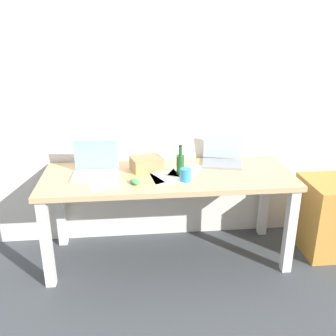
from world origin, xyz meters
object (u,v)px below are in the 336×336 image
(coffee_mug, at_px, (186,175))
(filing_cabinet, at_px, (327,216))
(laptop_right, at_px, (222,158))
(beer_bottle, at_px, (180,164))
(desk, at_px, (168,186))
(laptop_left, at_px, (96,168))
(cardboard_box, at_px, (147,164))
(computer_mouse, at_px, (135,182))

(coffee_mug, distance_m, filing_cabinet, 1.31)
(laptop_right, relative_size, beer_bottle, 1.57)
(coffee_mug, height_order, filing_cabinet, coffee_mug)
(desk, bearing_deg, laptop_left, 175.44)
(coffee_mug, bearing_deg, cardboard_box, 137.87)
(laptop_left, xyz_separation_m, filing_cabinet, (1.87, -0.06, -0.48))
(computer_mouse, xyz_separation_m, coffee_mug, (0.37, 0.02, 0.03))
(beer_bottle, xyz_separation_m, filing_cabinet, (1.24, -0.00, -0.51))
(computer_mouse, height_order, coffee_mug, coffee_mug)
(desk, xyz_separation_m, laptop_left, (-0.54, 0.04, 0.15))
(laptop_left, distance_m, coffee_mug, 0.68)
(desk, relative_size, coffee_mug, 20.04)
(laptop_left, bearing_deg, filing_cabinet, -1.93)
(cardboard_box, xyz_separation_m, coffee_mug, (0.27, -0.24, -0.01))
(beer_bottle, bearing_deg, computer_mouse, -156.83)
(desk, distance_m, filing_cabinet, 1.37)
(computer_mouse, bearing_deg, filing_cabinet, -22.89)
(desk, xyz_separation_m, computer_mouse, (-0.25, -0.16, 0.11))
(laptop_right, distance_m, computer_mouse, 0.80)
(laptop_right, bearing_deg, coffee_mug, -135.95)
(laptop_left, distance_m, beer_bottle, 0.64)
(desk, distance_m, laptop_right, 0.52)
(laptop_left, distance_m, cardboard_box, 0.39)
(cardboard_box, bearing_deg, coffee_mug, -42.13)
(laptop_right, distance_m, cardboard_box, 0.63)
(beer_bottle, bearing_deg, laptop_left, 174.72)
(desk, height_order, cardboard_box, cardboard_box)
(cardboard_box, height_order, filing_cabinet, cardboard_box)
(desk, height_order, coffee_mug, coffee_mug)
(computer_mouse, bearing_deg, laptop_left, 116.53)
(laptop_right, xyz_separation_m, cardboard_box, (-0.62, -0.10, 0.01))
(beer_bottle, relative_size, cardboard_box, 1.02)
(laptop_right, height_order, cardboard_box, laptop_right)
(laptop_right, xyz_separation_m, computer_mouse, (-0.72, -0.36, -0.03))
(laptop_right, relative_size, filing_cabinet, 0.59)
(coffee_mug, bearing_deg, computer_mouse, -177.52)
(desk, bearing_deg, computer_mouse, -147.29)
(laptop_left, xyz_separation_m, computer_mouse, (0.29, -0.21, -0.04))
(cardboard_box, relative_size, filing_cabinet, 0.37)
(laptop_right, bearing_deg, desk, -157.42)
(desk, relative_size, laptop_right, 5.23)
(laptop_left, height_order, computer_mouse, laptop_left)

